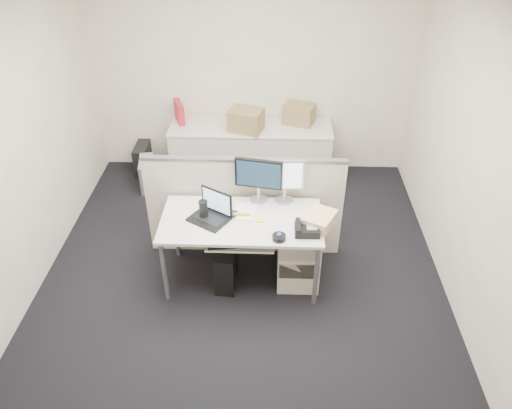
{
  "coord_description": "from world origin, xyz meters",
  "views": [
    {
      "loc": [
        0.27,
        -3.7,
        3.51
      ],
      "look_at": [
        0.13,
        0.15,
        0.8
      ],
      "focal_mm": 35.0,
      "sensor_mm": 36.0,
      "label": 1
    }
  ],
  "objects_px": {
    "desk": "(241,225)",
    "laptop": "(208,209)",
    "monitor_main": "(259,181)",
    "desk_phone": "(307,230)"
  },
  "relations": [
    {
      "from": "desk",
      "to": "laptop",
      "type": "relative_size",
      "value": 4.32
    },
    {
      "from": "desk",
      "to": "laptop",
      "type": "distance_m",
      "value": 0.36
    },
    {
      "from": "desk",
      "to": "monitor_main",
      "type": "xyz_separation_m",
      "value": [
        0.15,
        0.32,
        0.29
      ]
    },
    {
      "from": "laptop",
      "to": "desk_phone",
      "type": "distance_m",
      "value": 0.92
    },
    {
      "from": "desk",
      "to": "monitor_main",
      "type": "distance_m",
      "value": 0.46
    },
    {
      "from": "desk",
      "to": "laptop",
      "type": "bearing_deg",
      "value": -176.19
    },
    {
      "from": "laptop",
      "to": "desk",
      "type": "bearing_deg",
      "value": 35.69
    },
    {
      "from": "desk",
      "to": "monitor_main",
      "type": "bearing_deg",
      "value": 64.89
    },
    {
      "from": "desk_phone",
      "to": "monitor_main",
      "type": "bearing_deg",
      "value": 131.6
    },
    {
      "from": "desk",
      "to": "monitor_main",
      "type": "height_order",
      "value": "monitor_main"
    }
  ]
}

